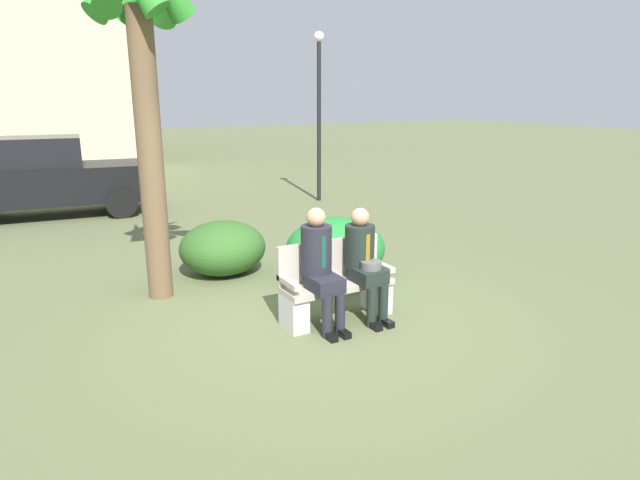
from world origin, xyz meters
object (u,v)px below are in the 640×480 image
Objects in this scene: seated_man_left at (320,262)px; parked_car_near at (46,177)px; shrub_mid_lawn at (335,249)px; shrub_near_bench at (223,248)px; seated_man_right at (364,258)px; park_bench at (335,286)px; street_lamp at (319,101)px; palm_tree_tall at (142,42)px.

parked_car_near reaches higher than seated_man_left.
seated_man_left is at bearing -73.90° from parked_car_near.
parked_car_near is at bearing 116.18° from shrub_mid_lawn.
shrub_near_bench is 5.84m from parked_car_near.
parked_car_near is at bearing 109.85° from seated_man_right.
park_bench is 0.33× the size of street_lamp.
palm_tree_tall is at bearing 166.12° from shrub_mid_lawn.
park_bench is 0.93× the size of shrub_mid_lawn.
palm_tree_tall is 3.50× the size of shrub_near_bench.
parked_car_near is (-2.81, 7.79, 0.13)m from seated_man_right.
park_bench is at bearing -71.90° from parked_car_near.
seated_man_right is at bearing -1.18° from seated_man_left.
street_lamp is at bearing -11.28° from parked_car_near.
seated_man_left is 0.31× the size of palm_tree_tall.
palm_tree_tall is 1.10× the size of street_lamp.
street_lamp is at bearing 60.96° from seated_man_left.
street_lamp is (3.67, 6.60, 1.64)m from seated_man_left.
shrub_near_bench is (-0.89, 2.29, -0.32)m from seated_man_right.
seated_man_left is at bearing -126.88° from shrub_mid_lawn.
park_bench is 0.32× the size of parked_car_near.
palm_tree_tall reaches higher than park_bench.
seated_man_left is at bearing -119.04° from street_lamp.
parked_car_near is (-2.25, 7.78, 0.10)m from seated_man_left.
seated_man_right reaches higher than shrub_near_bench.
palm_tree_tall is at bearing -155.74° from shrub_near_bench.
shrub_near_bench is at bearing 111.11° from seated_man_right.
parked_car_near is 6.22m from street_lamp.
parked_car_near is at bearing 109.32° from shrub_near_bench.
seated_man_left is 1.62m from shrub_mid_lawn.
parked_car_near reaches higher than seated_man_right.
seated_man_right is 0.32× the size of street_lamp.
shrub_mid_lawn is at bearing -38.47° from shrub_near_bench.
seated_man_left is 0.95× the size of shrub_mid_lawn.
parked_car_near is (-2.51, 7.67, 0.44)m from park_bench.
park_bench is at bearing -120.97° from shrub_mid_lawn.
seated_man_left is (-0.26, -0.11, 0.35)m from park_bench.
parked_car_near is (-1.93, 5.50, 0.45)m from shrub_near_bench.
seated_man_right is 2.48m from shrub_near_bench.
seated_man_right reaches higher than shrub_mid_lawn.
palm_tree_tall is 3.53m from shrub_mid_lawn.
park_bench is 8.08m from parked_car_near.
shrub_near_bench is at bearing 104.94° from park_bench.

